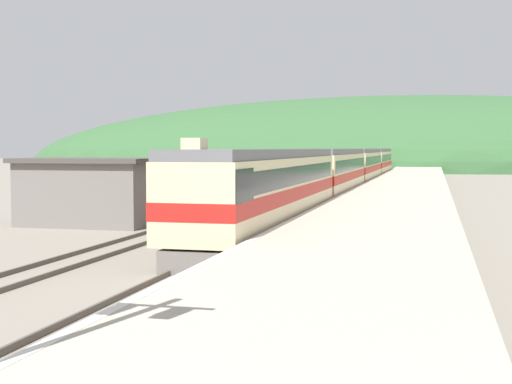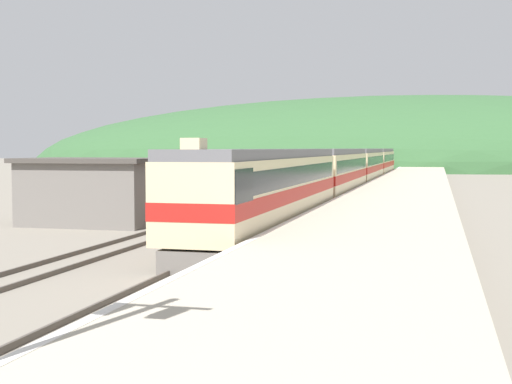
{
  "view_description": "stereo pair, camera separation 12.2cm",
  "coord_description": "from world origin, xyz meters",
  "px_view_note": "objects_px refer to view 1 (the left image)",
  "views": [
    {
      "loc": [
        7.39,
        -3.93,
        4.03
      ],
      "look_at": [
        0.79,
        22.44,
        2.36
      ],
      "focal_mm": 50.0,
      "sensor_mm": 36.0,
      "label": 1
    },
    {
      "loc": [
        7.51,
        -3.9,
        4.03
      ],
      "look_at": [
        0.79,
        22.44,
        2.36
      ],
      "focal_mm": 50.0,
      "sensor_mm": 36.0,
      "label": 2
    }
  ],
  "objects_px": {
    "carriage_second": "(332,173)",
    "carriage_fourth": "(376,163)",
    "express_train_lead_car": "(267,189)",
    "siding_train": "(288,171)",
    "carriage_third": "(360,166)"
  },
  "relations": [
    {
      "from": "express_train_lead_car",
      "to": "carriage_fourth",
      "type": "xyz_separation_m",
      "value": [
        0.0,
        61.95,
        -0.01
      ]
    },
    {
      "from": "carriage_second",
      "to": "carriage_third",
      "type": "xyz_separation_m",
      "value": [
        0.0,
        20.23,
        0.0
      ]
    },
    {
      "from": "carriage_second",
      "to": "carriage_third",
      "type": "bearing_deg",
      "value": 90.0
    },
    {
      "from": "carriage_third",
      "to": "carriage_fourth",
      "type": "xyz_separation_m",
      "value": [
        0.0,
        20.23,
        0.0
      ]
    },
    {
      "from": "carriage_third",
      "to": "carriage_fourth",
      "type": "height_order",
      "value": "same"
    },
    {
      "from": "carriage_fourth",
      "to": "siding_train",
      "type": "bearing_deg",
      "value": -98.68
    },
    {
      "from": "carriage_second",
      "to": "carriage_fourth",
      "type": "distance_m",
      "value": 40.46
    },
    {
      "from": "carriage_fourth",
      "to": "carriage_second",
      "type": "bearing_deg",
      "value": -90.0
    },
    {
      "from": "carriage_second",
      "to": "carriage_fourth",
      "type": "xyz_separation_m",
      "value": [
        0.0,
        40.46,
        0.0
      ]
    },
    {
      "from": "express_train_lead_car",
      "to": "siding_train",
      "type": "relative_size",
      "value": 0.72
    },
    {
      "from": "carriage_fourth",
      "to": "siding_train",
      "type": "relative_size",
      "value": 0.65
    },
    {
      "from": "express_train_lead_car",
      "to": "siding_train",
      "type": "height_order",
      "value": "express_train_lead_car"
    },
    {
      "from": "express_train_lead_car",
      "to": "carriage_third",
      "type": "bearing_deg",
      "value": 90.0
    },
    {
      "from": "carriage_third",
      "to": "siding_train",
      "type": "height_order",
      "value": "carriage_third"
    },
    {
      "from": "carriage_second",
      "to": "carriage_fourth",
      "type": "height_order",
      "value": "same"
    }
  ]
}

